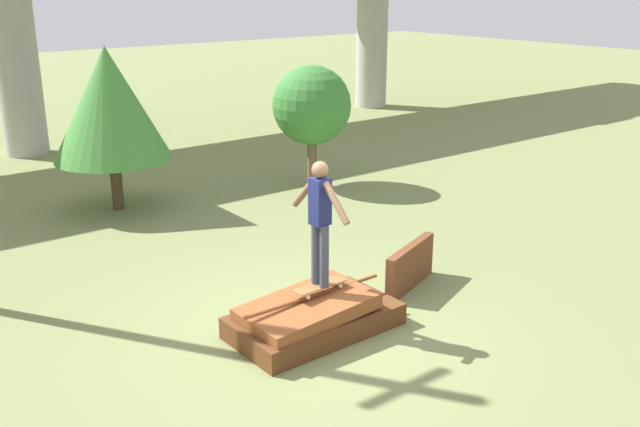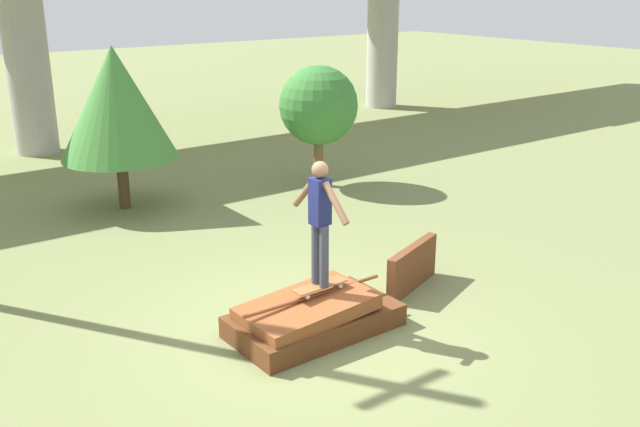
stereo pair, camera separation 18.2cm
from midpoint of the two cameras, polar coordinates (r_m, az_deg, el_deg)
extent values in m
plane|color=olive|center=(9.56, 0.11, -9.36)|extent=(80.00, 80.00, 0.00)
cube|color=#5B3319|center=(9.49, 0.11, -8.57)|extent=(2.21, 1.23, 0.29)
cube|color=brown|center=(9.27, -0.48, -7.56)|extent=(1.74, 1.08, 0.29)
cylinder|color=brown|center=(9.33, 0.11, -6.57)|extent=(2.14, 0.05, 0.05)
cube|color=brown|center=(10.75, 7.87, -4.29)|extent=(1.34, 0.61, 0.68)
cube|color=brown|center=(9.36, 0.56, -5.77)|extent=(0.79, 0.24, 0.01)
cylinder|color=silver|center=(9.61, 1.50, -5.47)|extent=(0.06, 0.03, 0.05)
cylinder|color=silver|center=(9.48, 2.21, -5.81)|extent=(0.06, 0.03, 0.05)
cylinder|color=silver|center=(9.29, -1.12, -6.32)|extent=(0.06, 0.03, 0.05)
cylinder|color=silver|center=(9.16, -0.42, -6.70)|extent=(0.06, 0.03, 0.05)
cylinder|color=#383D4C|center=(9.25, 0.24, -3.18)|extent=(0.12, 0.12, 0.84)
cylinder|color=#383D4C|center=(9.13, 0.91, -3.49)|extent=(0.12, 0.12, 0.84)
cube|color=#191E51|center=(8.95, 0.58, 0.98)|extent=(0.23, 0.22, 0.61)
sphere|color=brown|center=(8.84, 0.59, 3.52)|extent=(0.21, 0.21, 0.21)
cylinder|color=brown|center=(9.17, -0.63, 1.73)|extent=(0.11, 0.48, 0.49)
cylinder|color=brown|center=(8.71, 1.87, 0.82)|extent=(0.11, 0.48, 0.49)
cylinder|color=#A8A59E|center=(20.14, -22.22, 11.91)|extent=(1.10, 1.10, 5.29)
cylinder|color=#A8A59E|center=(25.95, 5.24, 14.30)|extent=(1.10, 1.10, 5.29)
cylinder|color=#4C3823|center=(14.85, -15.12, 2.38)|extent=(0.23, 0.23, 1.04)
cone|color=#428438|center=(14.50, -15.65, 8.54)|extent=(2.28, 2.28, 2.20)
cylinder|color=brown|center=(15.93, 0.22, 4.15)|extent=(0.21, 0.21, 1.07)
sphere|color=#387A33|center=(15.67, 0.22, 8.66)|extent=(1.73, 1.73, 1.73)
camera|label=1|loc=(0.09, -89.42, 0.19)|focal=40.00mm
camera|label=2|loc=(0.09, 90.58, -0.19)|focal=40.00mm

